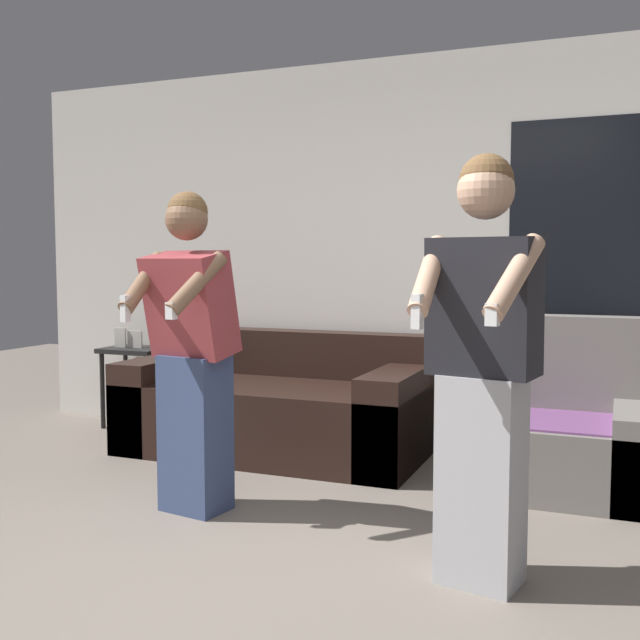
{
  "coord_description": "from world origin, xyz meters",
  "views": [
    {
      "loc": [
        1.33,
        -2.24,
        1.3
      ],
      "look_at": [
        0.06,
        0.9,
        1.03
      ],
      "focal_mm": 42.0,
      "sensor_mm": 36.0,
      "label": 1
    }
  ],
  "objects": [
    {
      "name": "ground_plane",
      "position": [
        0.0,
        0.0,
        0.0
      ],
      "size": [
        14.0,
        14.0,
        0.0
      ],
      "primitive_type": "plane",
      "color": "slate"
    },
    {
      "name": "wall_back",
      "position": [
        0.02,
        2.84,
        1.35
      ],
      "size": [
        6.26,
        0.07,
        2.7
      ],
      "color": "silver",
      "rests_on": "ground_plane"
    },
    {
      "name": "couch",
      "position": [
        -0.82,
        2.31,
        0.3
      ],
      "size": [
        2.01,
        0.98,
        0.8
      ],
      "color": "black",
      "rests_on": "ground_plane"
    },
    {
      "name": "armchair",
      "position": [
        1.02,
        2.2,
        0.31
      ],
      "size": [
        0.94,
        0.85,
        0.97
      ],
      "color": "slate",
      "rests_on": "ground_plane"
    },
    {
      "name": "side_table",
      "position": [
        -2.19,
        2.59,
        0.52
      ],
      "size": [
        0.49,
        0.38,
        0.78
      ],
      "color": "black",
      "rests_on": "ground_plane"
    },
    {
      "name": "person_left",
      "position": [
        -0.71,
        1.04,
        0.83
      ],
      "size": [
        0.49,
        0.55,
        1.65
      ],
      "color": "#384770",
      "rests_on": "ground_plane"
    },
    {
      "name": "person_right",
      "position": [
        0.83,
        0.72,
        0.88
      ],
      "size": [
        0.48,
        0.51,
        1.72
      ],
      "color": "#B2B2B7",
      "rests_on": "ground_plane"
    }
  ]
}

